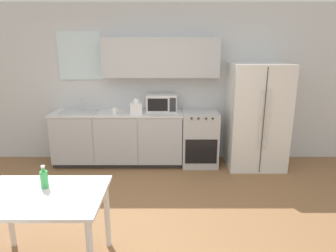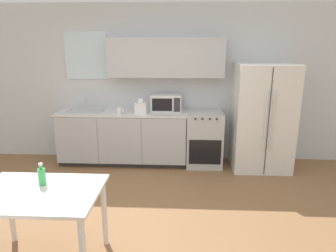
% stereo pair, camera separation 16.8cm
% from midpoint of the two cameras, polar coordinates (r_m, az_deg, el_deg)
% --- Properties ---
extents(ground_plane, '(12.00, 12.00, 0.00)m').
position_cam_midpoint_polar(ground_plane, '(3.66, -6.67, -18.43)').
color(ground_plane, olive).
extents(wall_back, '(12.00, 0.38, 2.70)m').
position_cam_midpoint_polar(wall_back, '(5.27, -4.13, 8.78)').
color(wall_back, silver).
rests_on(wall_back, ground_plane).
extents(kitchen_counter, '(2.20, 0.61, 0.92)m').
position_cam_midpoint_polar(kitchen_counter, '(5.25, -10.19, -2.26)').
color(kitchen_counter, '#333333').
rests_on(kitchen_counter, ground_plane).
extents(oven_range, '(0.60, 0.62, 0.94)m').
position_cam_midpoint_polar(oven_range, '(5.18, 5.22, -2.27)').
color(oven_range, '#B7BABC').
rests_on(oven_range, ground_plane).
extents(refrigerator, '(0.93, 0.79, 1.74)m').
position_cam_midpoint_polar(refrigerator, '(5.18, 15.74, 1.77)').
color(refrigerator, silver).
rests_on(refrigerator, ground_plane).
extents(kitchen_sink, '(0.60, 0.40, 0.22)m').
position_cam_midpoint_polar(kitchen_sink, '(5.30, -17.32, 2.67)').
color(kitchen_sink, '#B7BABC').
rests_on(kitchen_sink, kitchen_counter).
extents(microwave, '(0.52, 0.34, 0.29)m').
position_cam_midpoint_polar(microwave, '(5.12, -2.03, 4.42)').
color(microwave, silver).
rests_on(microwave, kitchen_counter).
extents(coffee_mug, '(0.11, 0.08, 0.10)m').
position_cam_midpoint_polar(coffee_mug, '(5.00, -10.89, 2.81)').
color(coffee_mug, white).
rests_on(coffee_mug, kitchen_counter).
extents(grocery_bag_0, '(0.20, 0.17, 0.26)m').
position_cam_midpoint_polar(grocery_bag_0, '(4.96, -6.92, 3.55)').
color(grocery_bag_0, white).
rests_on(grocery_bag_0, kitchen_counter).
extents(dining_table, '(1.11, 0.78, 0.76)m').
position_cam_midpoint_polar(dining_table, '(2.98, -24.32, -13.73)').
color(dining_table, white).
rests_on(dining_table, ground_plane).
extents(drink_bottle, '(0.07, 0.07, 0.21)m').
position_cam_midpoint_polar(drink_bottle, '(3.01, -23.91, -9.15)').
color(drink_bottle, '#3FB259').
rests_on(drink_bottle, dining_table).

